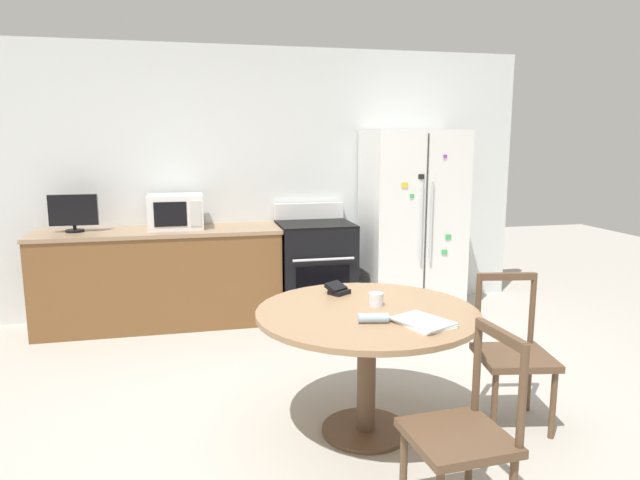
{
  "coord_description": "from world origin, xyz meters",
  "views": [
    {
      "loc": [
        -0.83,
        -3.05,
        1.71
      ],
      "look_at": [
        0.14,
        1.15,
        0.95
      ],
      "focal_mm": 32.0,
      "sensor_mm": 36.0,
      "label": 1
    }
  ],
  "objects": [
    {
      "name": "wallet",
      "position": [
        0.07,
        0.32,
        0.78
      ],
      "size": [
        0.17,
        0.17,
        0.07
      ],
      "color": "black",
      "rests_on": "dining_table"
    },
    {
      "name": "oven_range",
      "position": [
        0.35,
        2.26,
        0.47
      ],
      "size": [
        0.7,
        0.68,
        1.08
      ],
      "color": "black",
      "rests_on": "ground_plane"
    },
    {
      "name": "refrigerator",
      "position": [
        1.33,
        2.23,
        0.9
      ],
      "size": [
        0.92,
        0.72,
        1.8
      ],
      "color": "white",
      "rests_on": "ground_plane"
    },
    {
      "name": "mail_stack",
      "position": [
        0.35,
        -0.37,
        0.76
      ],
      "size": [
        0.33,
        0.37,
        0.02
      ],
      "color": "white",
      "rests_on": "dining_table"
    },
    {
      "name": "ground_plane",
      "position": [
        0.0,
        0.0,
        0.0
      ],
      "size": [
        14.0,
        14.0,
        0.0
      ],
      "primitive_type": "plane",
      "color": "#B2ADA3"
    },
    {
      "name": "folded_napkin",
      "position": [
        0.1,
        -0.28,
        0.78
      ],
      "size": [
        0.17,
        0.08,
        0.05
      ],
      "color": "#A3BCDB",
      "rests_on": "dining_table"
    },
    {
      "name": "dining_chair_right",
      "position": [
        1.04,
        -0.14,
        0.43
      ],
      "size": [
        0.49,
        0.49,
        0.9
      ],
      "rotation": [
        0.0,
        0.0,
        2.96
      ],
      "color": "brown",
      "rests_on": "ground_plane"
    },
    {
      "name": "candle_glass",
      "position": [
        0.22,
        0.02,
        0.78
      ],
      "size": [
        0.08,
        0.08,
        0.08
      ],
      "color": "silver",
      "rests_on": "dining_table"
    },
    {
      "name": "kitchen_counter",
      "position": [
        -1.11,
        2.29,
        0.45
      ],
      "size": [
        2.2,
        0.64,
        0.9
      ],
      "color": "brown",
      "rests_on": "ground_plane"
    },
    {
      "name": "microwave",
      "position": [
        -0.95,
        2.33,
        1.06
      ],
      "size": [
        0.49,
        0.38,
        0.31
      ],
      "color": "white",
      "rests_on": "kitchen_counter"
    },
    {
      "name": "back_wall",
      "position": [
        0.0,
        2.65,
        1.3
      ],
      "size": [
        5.2,
        0.1,
        2.6
      ],
      "color": "silver",
      "rests_on": "ground_plane"
    },
    {
      "name": "dining_chair_near",
      "position": [
        0.3,
        -0.95,
        0.43
      ],
      "size": [
        0.44,
        0.44,
        0.9
      ],
      "rotation": [
        0.0,
        0.0,
        1.63
      ],
      "color": "brown",
      "rests_on": "ground_plane"
    },
    {
      "name": "countertop_tv",
      "position": [
        -1.83,
        2.32,
        1.08
      ],
      "size": [
        0.41,
        0.16,
        0.33
      ],
      "color": "black",
      "rests_on": "kitchen_counter"
    },
    {
      "name": "dining_table",
      "position": [
        0.14,
        -0.06,
        0.62
      ],
      "size": [
        1.28,
        1.28,
        0.75
      ],
      "color": "#997551",
      "rests_on": "ground_plane"
    }
  ]
}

